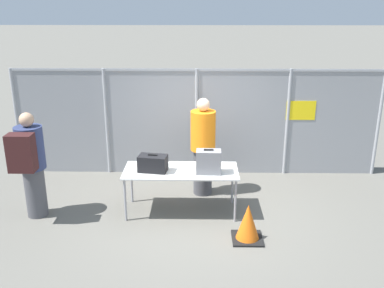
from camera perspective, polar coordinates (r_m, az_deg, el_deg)
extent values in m
plane|color=#605E56|center=(7.49, 0.50, -9.55)|extent=(120.00, 120.00, 0.00)
cylinder|color=#9EA0A5|center=(9.70, -22.26, 2.77)|extent=(0.07, 0.07, 2.24)
cylinder|color=#9EA0A5|center=(9.12, -11.30, 2.89)|extent=(0.07, 0.07, 2.24)
cylinder|color=#9EA0A5|center=(8.92, 0.63, 2.89)|extent=(0.07, 0.07, 2.24)
cylinder|color=#9EA0A5|center=(9.10, 12.59, 2.76)|extent=(0.07, 0.07, 2.24)
cylinder|color=#9EA0A5|center=(9.66, 23.61, 2.54)|extent=(0.07, 0.07, 2.24)
cube|color=gray|center=(8.92, 0.63, 2.89)|extent=(7.54, 0.01, 2.24)
cube|color=#9EA0A5|center=(8.68, 0.65, 9.83)|extent=(7.54, 0.04, 0.04)
cube|color=yellow|center=(9.08, 14.32, 4.35)|extent=(0.60, 0.01, 0.40)
cube|color=silver|center=(7.33, -1.50, -3.58)|extent=(1.95, 0.83, 0.02)
cylinder|color=#99999E|center=(7.27, -8.90, -7.40)|extent=(0.04, 0.04, 0.76)
cylinder|color=#99999E|center=(7.19, 5.80, -7.56)|extent=(0.04, 0.04, 0.76)
cylinder|color=#99999E|center=(7.90, -8.05, -5.15)|extent=(0.04, 0.04, 0.76)
cylinder|color=#99999E|center=(7.83, 5.39, -5.27)|extent=(0.04, 0.04, 0.76)
cube|color=black|center=(7.26, -5.24, -2.59)|extent=(0.51, 0.35, 0.28)
cube|color=black|center=(7.21, -5.27, -1.46)|extent=(0.16, 0.05, 0.02)
cube|color=slate|center=(7.14, 2.23, -2.39)|extent=(0.42, 0.25, 0.40)
cube|color=black|center=(7.07, 2.25, -0.79)|extent=(0.16, 0.03, 0.02)
cylinder|color=#4C4C51|center=(7.81, -20.12, -6.00)|extent=(0.34, 0.34, 0.87)
cylinder|color=navy|center=(7.53, -20.78, -0.47)|extent=(0.45, 0.45, 0.72)
sphere|color=tan|center=(7.40, -21.20, 3.05)|extent=(0.24, 0.24, 0.24)
cube|color=#381919|center=(7.22, -21.79, -1.10)|extent=(0.41, 0.25, 0.61)
cylinder|color=#4C4C51|center=(8.15, 1.44, -3.69)|extent=(0.35, 0.35, 0.89)
cylinder|color=orange|center=(7.88, 1.48, 1.79)|extent=(0.46, 0.46, 0.74)
sphere|color=beige|center=(7.75, 1.51, 5.26)|extent=(0.24, 0.24, 0.24)
cube|color=white|center=(11.45, 11.94, 2.42)|extent=(3.04, 1.32, 0.55)
sphere|color=black|center=(10.73, 9.79, 0.62)|extent=(0.55, 0.55, 0.55)
sphere|color=black|center=(12.08, 8.80, 2.72)|extent=(0.55, 0.55, 0.55)
cylinder|color=#59595B|center=(11.31, 1.60, 1.44)|extent=(1.06, 0.06, 0.06)
cube|color=black|center=(6.88, 7.37, -12.36)|extent=(0.47, 0.47, 0.03)
cone|color=orange|center=(6.74, 7.47, -10.31)|extent=(0.38, 0.38, 0.59)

